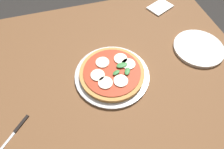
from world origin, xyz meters
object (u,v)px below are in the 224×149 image
Objects in this scene: napkin at (160,7)px; knife at (16,130)px; dining_table at (117,81)px; pizza at (112,73)px; plate_white at (198,47)px; serving_tray at (112,75)px.

napkin is 1.01× the size of knife.
pizza is (-0.03, -0.03, 0.13)m from dining_table.
pizza is at bearing -175.15° from plate_white.
plate_white is 1.77× the size of knife.
dining_table is 0.46m from knife.
pizza is 2.06× the size of knife.
dining_table is 3.67× the size of serving_tray.
napkin is at bearing 32.48° from knife.
knife is at bearing -161.69° from serving_tray.
plate_white is at bearing 11.45° from knife.
serving_tray is at bearing -175.14° from plate_white.
plate_white is (0.42, 0.04, -0.02)m from pizza.
knife is (-0.77, -0.49, -0.00)m from napkin.
serving_tray is at bearing 18.31° from knife.
plate_white is at bearing -82.52° from napkin.
pizza is at bearing 18.31° from knife.
serving_tray is at bearing -172.02° from pizza.
knife is (-0.42, -0.16, 0.11)m from dining_table.
knife is at bearing -147.52° from napkin.
serving_tray is at bearing -136.49° from dining_table.
pizza is at bearing 7.98° from serving_tray.
serving_tray is at bearing -136.55° from napkin.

